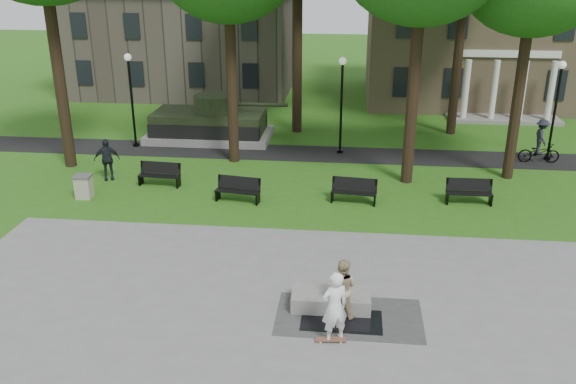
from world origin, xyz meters
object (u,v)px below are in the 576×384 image
(concrete_block, at_px, (331,300))
(friend_watching, at_px, (342,288))
(cyclist, at_px, (540,145))
(trash_bin, at_px, (84,186))
(skateboarder, at_px, (335,307))
(park_bench_0, at_px, (160,174))

(concrete_block, height_order, friend_watching, friend_watching)
(friend_watching, bearing_deg, cyclist, -111.67)
(trash_bin, bearing_deg, friend_watching, -35.64)
(cyclist, relative_size, trash_bin, 2.20)
(friend_watching, bearing_deg, concrete_block, -42.55)
(friend_watching, distance_m, cyclist, 16.80)
(concrete_block, relative_size, friend_watching, 1.30)
(skateboarder, relative_size, friend_watching, 1.15)
(trash_bin, bearing_deg, skateboarder, -39.98)
(cyclist, bearing_deg, concrete_block, 144.67)
(friend_watching, relative_size, cyclist, 0.80)
(cyclist, bearing_deg, trash_bin, 107.15)
(concrete_block, bearing_deg, cyclist, 56.06)
(skateboarder, xyz_separation_m, cyclist, (9.15, 15.35, -0.13))
(concrete_block, height_order, trash_bin, trash_bin)
(park_bench_0, bearing_deg, skateboarder, -48.94)
(concrete_block, bearing_deg, park_bench_0, 130.67)
(skateboarder, xyz_separation_m, trash_bin, (-10.46, 8.77, -0.51))
(concrete_block, distance_m, friend_watching, 0.80)
(skateboarder, height_order, park_bench_0, skateboarder)
(skateboarder, bearing_deg, concrete_block, -112.28)
(concrete_block, height_order, park_bench_0, park_bench_0)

